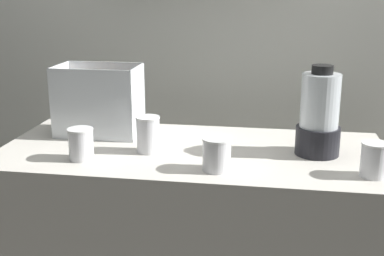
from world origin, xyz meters
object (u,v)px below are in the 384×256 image
juice_cup_beet_right (374,162)px  blender_pitcher (319,117)px  juice_cup_pomegranate_left (148,136)px  carrot_display_bin (100,112)px  juice_cup_mango_middle (217,156)px  juice_cup_mango_far_left (81,146)px

juice_cup_beet_right → blender_pitcher: bearing=128.9°
blender_pitcher → juice_cup_pomegranate_left: (-0.59, -0.07, -0.08)m
blender_pitcher → juice_cup_beet_right: bearing=-51.1°
carrot_display_bin → juice_cup_beet_right: 1.05m
carrot_display_bin → juice_cup_mango_middle: size_ratio=2.98×
juice_cup_mango_middle → juice_cup_mango_far_left: bearing=176.1°
juice_cup_mango_far_left → juice_cup_beet_right: same height
juice_cup_mango_middle → juice_cup_beet_right: juice_cup_beet_right is taller
carrot_display_bin → juice_cup_mango_far_left: size_ratio=2.96×
blender_pitcher → juice_cup_mango_far_left: size_ratio=2.89×
blender_pitcher → juice_cup_beet_right: (0.16, -0.20, -0.09)m
juice_cup_mango_far_left → juice_cup_beet_right: 0.96m
carrot_display_bin → juice_cup_beet_right: (1.00, -0.32, -0.04)m
juice_cup_mango_far_left → juice_cup_beet_right: size_ratio=0.99×
juice_cup_mango_middle → juice_cup_beet_right: size_ratio=0.98×
juice_cup_mango_far_left → juice_cup_pomegranate_left: bearing=28.9°
carrot_display_bin → blender_pitcher: bearing=-8.4°
juice_cup_beet_right → juice_cup_mango_far_left: bearing=179.5°
blender_pitcher → carrot_display_bin: bearing=171.6°
juice_cup_mango_middle → juice_cup_beet_right: (0.49, 0.02, 0.00)m
carrot_display_bin → juice_cup_mango_far_left: (0.04, -0.31, -0.04)m
blender_pitcher → juice_cup_pomegranate_left: bearing=-173.0°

